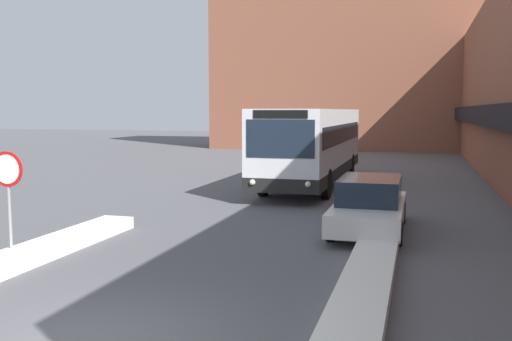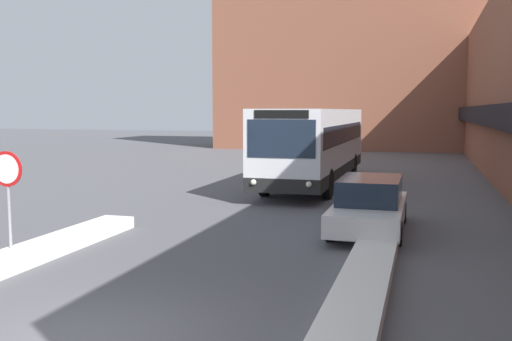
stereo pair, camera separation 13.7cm
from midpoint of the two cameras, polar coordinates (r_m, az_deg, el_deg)
building_backdrop_far at (r=50.74m, az=11.58°, el=12.65°), size 26.00×8.00×18.49m
snow_bank_left at (r=12.86m, az=-23.50°, el=-8.44°), size 0.90×9.16×0.31m
snow_bank_right at (r=11.27m, az=11.45°, el=-10.07°), size 0.90×7.84×0.31m
city_bus at (r=25.06m, az=6.07°, el=2.66°), size 2.70×12.42×3.32m
parked_car_front at (r=15.71m, az=11.55°, el=-3.38°), size 1.84×4.75×1.46m
stop_sign at (r=13.19m, az=-23.34°, el=-1.05°), size 0.76×0.08×2.40m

